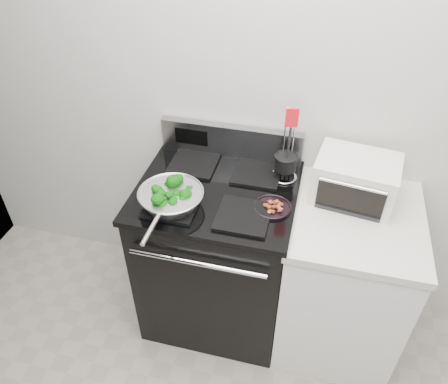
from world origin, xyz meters
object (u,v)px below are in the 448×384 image
(toaster_oven, at_px, (355,179))
(utensil_holder, at_px, (285,166))
(gas_range, at_px, (218,253))
(skillet, at_px, (171,197))
(bacon_plate, at_px, (272,205))

(toaster_oven, bearing_deg, utensil_holder, -177.84)
(utensil_holder, distance_m, toaster_oven, 0.34)
(gas_range, xyz_separation_m, skillet, (-0.17, -0.18, 0.51))
(skillet, bearing_deg, toaster_oven, 21.06)
(utensil_holder, bearing_deg, toaster_oven, -18.44)
(utensil_holder, xyz_separation_m, toaster_oven, (0.34, -0.03, 0.01))
(bacon_plate, height_order, toaster_oven, toaster_oven)
(gas_range, distance_m, skillet, 0.57)
(bacon_plate, bearing_deg, utensil_holder, 85.32)
(skillet, height_order, toaster_oven, toaster_oven)
(gas_range, height_order, skillet, gas_range)
(skillet, xyz_separation_m, toaster_oven, (0.82, 0.31, 0.03))
(skillet, xyz_separation_m, bacon_plate, (0.46, 0.09, -0.03))
(skillet, distance_m, utensil_holder, 0.59)
(gas_range, xyz_separation_m, bacon_plate, (0.29, -0.08, 0.48))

